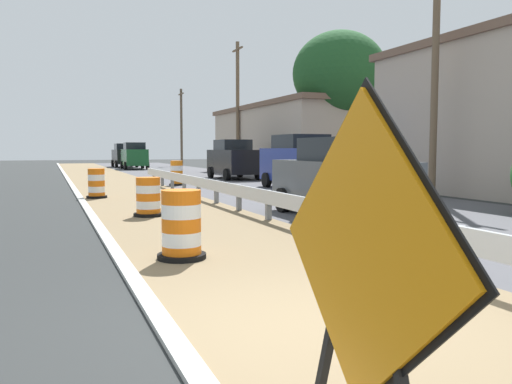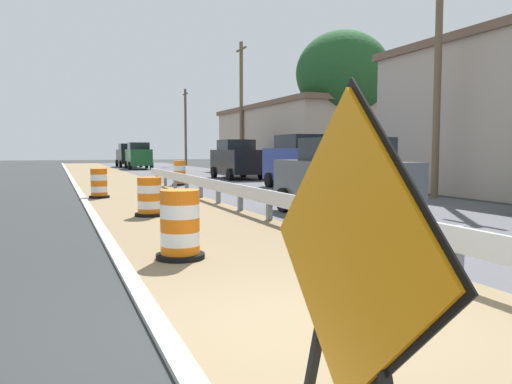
{
  "view_description": "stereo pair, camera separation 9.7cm",
  "coord_description": "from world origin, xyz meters",
  "px_view_note": "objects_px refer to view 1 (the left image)",
  "views": [
    {
      "loc": [
        -2.24,
        -4.14,
        1.65
      ],
      "look_at": [
        1.49,
        5.27,
        0.82
      ],
      "focal_mm": 36.71,
      "sensor_mm": 36.0,
      "label": 1
    },
    {
      "loc": [
        -2.15,
        -4.18,
        1.65
      ],
      "look_at": [
        1.49,
        5.27,
        0.82
      ],
      "focal_mm": 36.71,
      "sensor_mm": 36.0,
      "label": 2
    }
  ],
  "objects_px": {
    "utility_pole_near": "(435,69)",
    "utility_pole_far": "(181,126)",
    "warning_sign_diamond": "(361,264)",
    "traffic_barrel_mid": "(97,185)",
    "car_mid_far_lane": "(302,162)",
    "traffic_barrel_nearest": "(181,228)",
    "car_lead_far_lane": "(124,155)",
    "car_trailing_near_lane": "(233,159)",
    "utility_pole_mid": "(238,106)",
    "traffic_barrel_far": "(177,174)",
    "car_trailing_far_lane": "(341,177)",
    "traffic_barrel_close": "(148,199)",
    "car_lead_near_lane": "(134,156)"
  },
  "relations": [
    {
      "from": "utility_pole_near",
      "to": "utility_pole_far",
      "type": "height_order",
      "value": "utility_pole_near"
    },
    {
      "from": "warning_sign_diamond",
      "to": "utility_pole_near",
      "type": "height_order",
      "value": "utility_pole_near"
    },
    {
      "from": "warning_sign_diamond",
      "to": "traffic_barrel_mid",
      "type": "xyz_separation_m",
      "value": [
        0.01,
        16.08,
        -0.62
      ]
    },
    {
      "from": "utility_pole_far",
      "to": "car_mid_far_lane",
      "type": "bearing_deg",
      "value": -94.87
    },
    {
      "from": "traffic_barrel_nearest",
      "to": "car_lead_far_lane",
      "type": "distance_m",
      "value": 42.12
    },
    {
      "from": "car_trailing_near_lane",
      "to": "car_mid_far_lane",
      "type": "xyz_separation_m",
      "value": [
        0.17,
        -8.13,
        0.04
      ]
    },
    {
      "from": "car_trailing_near_lane",
      "to": "utility_pole_mid",
      "type": "height_order",
      "value": "utility_pole_mid"
    },
    {
      "from": "car_lead_far_lane",
      "to": "utility_pole_mid",
      "type": "bearing_deg",
      "value": -161.31
    },
    {
      "from": "warning_sign_diamond",
      "to": "traffic_barrel_nearest",
      "type": "xyz_separation_m",
      "value": [
        0.36,
        5.39,
        -0.59
      ]
    },
    {
      "from": "traffic_barrel_nearest",
      "to": "traffic_barrel_mid",
      "type": "bearing_deg",
      "value": 91.84
    },
    {
      "from": "traffic_barrel_far",
      "to": "utility_pole_near",
      "type": "distance_m",
      "value": 12.04
    },
    {
      "from": "car_lead_far_lane",
      "to": "car_trailing_far_lane",
      "type": "bearing_deg",
      "value": -179.91
    },
    {
      "from": "traffic_barrel_mid",
      "to": "car_lead_far_lane",
      "type": "relative_size",
      "value": 0.23
    },
    {
      "from": "warning_sign_diamond",
      "to": "traffic_barrel_far",
      "type": "height_order",
      "value": "warning_sign_diamond"
    },
    {
      "from": "traffic_barrel_nearest",
      "to": "car_trailing_near_lane",
      "type": "height_order",
      "value": "car_trailing_near_lane"
    },
    {
      "from": "traffic_barrel_nearest",
      "to": "traffic_barrel_close",
      "type": "distance_m",
      "value": 5.27
    },
    {
      "from": "traffic_barrel_nearest",
      "to": "car_lead_near_lane",
      "type": "relative_size",
      "value": 0.24
    },
    {
      "from": "car_trailing_near_lane",
      "to": "car_trailing_far_lane",
      "type": "relative_size",
      "value": 1.05
    },
    {
      "from": "traffic_barrel_mid",
      "to": "traffic_barrel_nearest",
      "type": "bearing_deg",
      "value": -88.16
    },
    {
      "from": "car_trailing_far_lane",
      "to": "utility_pole_near",
      "type": "bearing_deg",
      "value": -61.03
    },
    {
      "from": "traffic_barrel_far",
      "to": "car_mid_far_lane",
      "type": "relative_size",
      "value": 0.25
    },
    {
      "from": "traffic_barrel_close",
      "to": "traffic_barrel_mid",
      "type": "height_order",
      "value": "traffic_barrel_mid"
    },
    {
      "from": "traffic_barrel_close",
      "to": "car_lead_far_lane",
      "type": "relative_size",
      "value": 0.22
    },
    {
      "from": "utility_pole_near",
      "to": "utility_pole_mid",
      "type": "distance_m",
      "value": 19.28
    },
    {
      "from": "car_lead_near_lane",
      "to": "utility_pole_mid",
      "type": "distance_m",
      "value": 12.34
    },
    {
      "from": "traffic_barrel_far",
      "to": "utility_pole_near",
      "type": "relative_size",
      "value": 0.14
    },
    {
      "from": "traffic_barrel_far",
      "to": "car_lead_near_lane",
      "type": "height_order",
      "value": "car_lead_near_lane"
    },
    {
      "from": "utility_pole_far",
      "to": "car_lead_far_lane",
      "type": "bearing_deg",
      "value": -158.92
    },
    {
      "from": "traffic_barrel_nearest",
      "to": "traffic_barrel_far",
      "type": "relative_size",
      "value": 0.93
    },
    {
      "from": "traffic_barrel_close",
      "to": "traffic_barrel_far",
      "type": "relative_size",
      "value": 0.85
    },
    {
      "from": "traffic_barrel_mid",
      "to": "utility_pole_near",
      "type": "distance_m",
      "value": 11.97
    },
    {
      "from": "car_trailing_near_lane",
      "to": "traffic_barrel_nearest",
      "type": "bearing_deg",
      "value": -21.56
    },
    {
      "from": "utility_pole_mid",
      "to": "car_lead_near_lane",
      "type": "bearing_deg",
      "value": 116.76
    },
    {
      "from": "traffic_barrel_close",
      "to": "car_trailing_near_lane",
      "type": "xyz_separation_m",
      "value": [
        7.31,
        14.62,
        0.66
      ]
    },
    {
      "from": "traffic_barrel_far",
      "to": "utility_pole_far",
      "type": "relative_size",
      "value": 0.15
    },
    {
      "from": "traffic_barrel_far",
      "to": "car_trailing_near_lane",
      "type": "distance_m",
      "value": 5.78
    },
    {
      "from": "utility_pole_mid",
      "to": "utility_pole_far",
      "type": "bearing_deg",
      "value": 88.29
    },
    {
      "from": "warning_sign_diamond",
      "to": "utility_pole_far",
      "type": "bearing_deg",
      "value": -102.11
    },
    {
      "from": "traffic_barrel_far",
      "to": "utility_pole_mid",
      "type": "bearing_deg",
      "value": 56.73
    },
    {
      "from": "warning_sign_diamond",
      "to": "utility_pole_far",
      "type": "height_order",
      "value": "utility_pole_far"
    },
    {
      "from": "car_trailing_near_lane",
      "to": "utility_pole_near",
      "type": "bearing_deg",
      "value": 10.2
    },
    {
      "from": "traffic_barrel_close",
      "to": "traffic_barrel_mid",
      "type": "bearing_deg",
      "value": 98.14
    },
    {
      "from": "car_lead_far_lane",
      "to": "warning_sign_diamond",
      "type": "bearing_deg",
      "value": 173.86
    },
    {
      "from": "traffic_barrel_far",
      "to": "utility_pole_far",
      "type": "bearing_deg",
      "value": 75.95
    },
    {
      "from": "utility_pole_mid",
      "to": "utility_pole_near",
      "type": "bearing_deg",
      "value": -89.76
    },
    {
      "from": "car_trailing_far_lane",
      "to": "utility_pole_near",
      "type": "height_order",
      "value": "utility_pole_near"
    },
    {
      "from": "car_trailing_near_lane",
      "to": "utility_pole_mid",
      "type": "relative_size",
      "value": 0.5
    },
    {
      "from": "traffic_barrel_close",
      "to": "car_trailing_near_lane",
      "type": "height_order",
      "value": "car_trailing_near_lane"
    },
    {
      "from": "traffic_barrel_nearest",
      "to": "utility_pole_mid",
      "type": "relative_size",
      "value": 0.12
    },
    {
      "from": "traffic_barrel_close",
      "to": "car_trailing_near_lane",
      "type": "distance_m",
      "value": 16.36
    }
  ]
}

